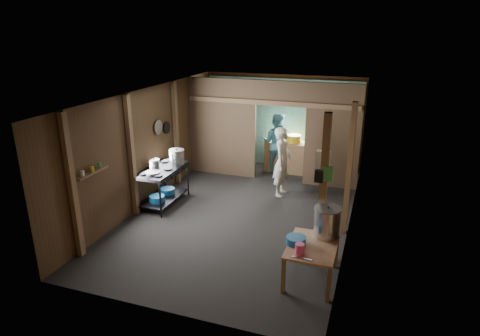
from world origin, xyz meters
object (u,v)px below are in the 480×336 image
at_px(prep_table, 311,262).
at_px(cook, 282,162).
at_px(yellow_tub, 294,139).
at_px(pink_bucket, 300,249).
at_px(gas_range, 163,186).
at_px(stove_pot_large, 177,157).
at_px(stock_pot, 327,223).

height_order(prep_table, cook, cook).
xyz_separation_m(prep_table, yellow_tub, (-1.36, 4.96, 0.65)).
bearing_deg(pink_bucket, gas_range, 148.37).
relative_size(gas_range, stove_pot_large, 4.07).
height_order(stove_pot_large, cook, cook).
xyz_separation_m(pink_bucket, yellow_tub, (-1.22, 5.29, 0.25)).
relative_size(pink_bucket, yellow_tub, 0.45).
bearing_deg(cook, stock_pot, -150.84).
distance_m(prep_table, yellow_tub, 5.19).
height_order(gas_range, stock_pot, stock_pot).
bearing_deg(yellow_tub, stock_pot, -71.64).
bearing_deg(stove_pot_large, cook, 23.33).
xyz_separation_m(stock_pot, cook, (-1.44, 2.89, -0.02)).
bearing_deg(yellow_tub, gas_range, -127.27).
bearing_deg(stove_pot_large, pink_bucket, -37.72).
xyz_separation_m(stove_pot_large, yellow_tub, (2.18, 2.66, -0.06)).
distance_m(pink_bucket, yellow_tub, 5.43).
relative_size(pink_bucket, cook, 0.10).
xyz_separation_m(pink_bucket, cook, (-1.14, 3.60, 0.13)).
height_order(gas_range, cook, cook).
height_order(stock_pot, yellow_tub, stock_pot).
relative_size(gas_range, stock_pot, 2.80).
height_order(stove_pot_large, yellow_tub, stove_pot_large).
bearing_deg(cook, pink_bucket, -159.74).
distance_m(stove_pot_large, cook, 2.47).
bearing_deg(pink_bucket, prep_table, 66.47).
xyz_separation_m(stove_pot_large, pink_bucket, (3.40, -2.63, -0.31)).
relative_size(gas_range, yellow_tub, 3.81).
xyz_separation_m(yellow_tub, cook, (0.08, -1.68, -0.12)).
xyz_separation_m(stock_pot, yellow_tub, (-1.52, 4.58, 0.10)).
height_order(stove_pot_large, pink_bucket, stove_pot_large).
bearing_deg(gas_range, stock_pot, -21.03).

